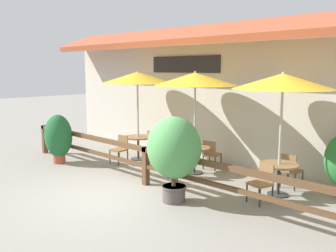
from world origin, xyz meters
TOP-DOWN VIEW (x-y plane):
  - ground_plane at (0.00, 0.00)m, footprint 60.00×60.00m
  - building_facade at (-0.00, 4.10)m, footprint 14.28×1.49m
  - patio_railing at (0.00, 1.05)m, footprint 10.40×0.14m
  - patio_umbrella_near at (-2.13, 2.68)m, footprint 2.23×2.23m
  - dining_table_near at (-2.13, 2.68)m, footprint 0.87×0.87m
  - chair_near_streetside at (-2.17, 1.98)m, footprint 0.45×0.45m
  - chair_near_wallside at (-2.13, 3.37)m, footprint 0.46×0.46m
  - patio_umbrella_middle at (0.19, 2.70)m, footprint 2.23×2.23m
  - dining_table_middle at (0.19, 2.70)m, footprint 0.87×0.87m
  - chair_middle_streetside at (0.25, 2.05)m, footprint 0.48×0.48m
  - chair_middle_wallside at (0.27, 3.34)m, footprint 0.49×0.49m
  - patio_umbrella_far at (2.75, 2.63)m, footprint 2.23×2.23m
  - dining_table_far at (2.75, 2.63)m, footprint 0.87×0.87m
  - chair_far_streetside at (2.72, 1.96)m, footprint 0.50×0.50m
  - chair_far_wallside at (2.70, 3.30)m, footprint 0.43×0.43m
  - potted_plant_corner_fern at (-3.51, 0.66)m, footprint 0.89×0.80m
  - potted_plant_entrance_palm at (1.32, 0.66)m, footprint 1.23×1.10m

SIDE VIEW (x-z plane):
  - ground_plane at x=0.00m, z-range 0.00..0.00m
  - chair_near_streetside at x=-2.17m, z-range 0.05..0.90m
  - chair_near_wallside at x=-2.13m, z-range 0.05..0.90m
  - chair_middle_streetside at x=0.25m, z-range 0.05..0.90m
  - chair_middle_wallside at x=0.27m, z-range 0.05..0.90m
  - chair_far_streetside at x=2.72m, z-range 0.05..0.90m
  - chair_far_wallside at x=2.70m, z-range 0.05..0.90m
  - dining_table_near at x=-2.13m, z-range 0.22..0.96m
  - dining_table_middle at x=0.19m, z-range 0.22..0.96m
  - dining_table_far at x=2.75m, z-range 0.22..0.96m
  - patio_railing at x=0.00m, z-range 0.22..1.17m
  - potted_plant_corner_fern at x=-3.51m, z-range 0.06..1.56m
  - potted_plant_entrance_palm at x=1.32m, z-range 0.21..2.08m
  - building_facade at x=0.00m, z-range 0.05..4.28m
  - patio_umbrella_near at x=-2.13m, z-range 1.19..3.99m
  - patio_umbrella_middle at x=0.19m, z-range 1.19..3.99m
  - patio_umbrella_far at x=2.75m, z-range 1.19..3.99m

